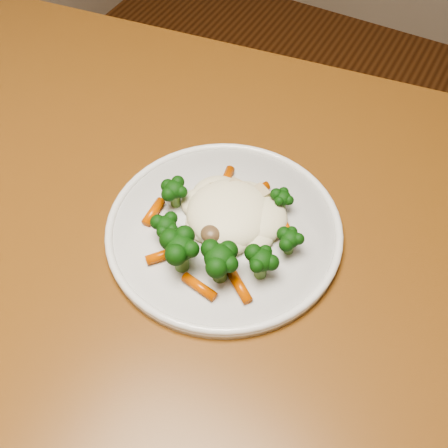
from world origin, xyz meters
name	(u,v)px	position (x,y,z in m)	size (l,w,h in m)	color
dining_table	(232,300)	(-0.20, -0.28, 0.66)	(1.36, 1.00, 0.75)	brown
plate	(224,231)	(-0.23, -0.25, 0.76)	(0.29, 0.29, 0.01)	silver
meal	(223,224)	(-0.23, -0.26, 0.79)	(0.20, 0.19, 0.05)	#F3EAC2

